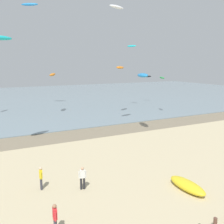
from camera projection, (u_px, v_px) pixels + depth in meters
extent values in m
cube|color=#84755B|center=(60.00, 137.00, 32.54)|extent=(120.00, 5.07, 0.01)
cube|color=gray|center=(17.00, 100.00, 65.34)|extent=(160.00, 70.00, 0.10)
cylinder|color=brown|center=(215.00, 223.00, 14.55)|extent=(0.23, 0.21, 0.64)
cylinder|color=#383842|center=(41.00, 183.00, 19.15)|extent=(0.16, 0.16, 0.88)
cylinder|color=#383842|center=(41.00, 184.00, 18.95)|extent=(0.16, 0.16, 0.88)
cube|color=yellow|center=(41.00, 174.00, 18.92)|extent=(0.27, 0.39, 0.60)
sphere|color=beige|center=(40.00, 168.00, 18.84)|extent=(0.22, 0.22, 0.22)
cylinder|color=yellow|center=(41.00, 173.00, 19.15)|extent=(0.09, 0.09, 0.52)
cylinder|color=yellow|center=(41.00, 176.00, 18.70)|extent=(0.09, 0.09, 0.52)
cylinder|color=#232328|center=(81.00, 184.00, 19.03)|extent=(0.16, 0.16, 0.88)
cylinder|color=#232328|center=(84.00, 183.00, 19.08)|extent=(0.16, 0.16, 0.88)
cube|color=white|center=(82.00, 174.00, 18.92)|extent=(0.40, 0.30, 0.60)
sphere|color=tan|center=(82.00, 168.00, 18.84)|extent=(0.22, 0.22, 0.22)
cylinder|color=white|center=(79.00, 175.00, 18.87)|extent=(0.09, 0.09, 0.52)
cylinder|color=white|center=(86.00, 174.00, 18.98)|extent=(0.09, 0.09, 0.52)
cube|color=red|center=(55.00, 213.00, 13.95)|extent=(0.27, 0.39, 0.60)
sphere|color=#9E7051|center=(55.00, 206.00, 13.88)|extent=(0.22, 0.22, 0.22)
cylinder|color=red|center=(55.00, 217.00, 13.74)|extent=(0.09, 0.09, 0.52)
cylinder|color=red|center=(54.00, 212.00, 14.19)|extent=(0.09, 0.09, 0.52)
ellipsoid|color=yellow|center=(187.00, 185.00, 18.98)|extent=(1.22, 3.34, 0.67)
ellipsoid|color=green|center=(162.00, 78.00, 46.11)|extent=(1.44, 2.19, 0.52)
ellipsoid|color=white|center=(117.00, 7.00, 32.58)|extent=(2.69, 1.74, 0.65)
ellipsoid|color=orange|center=(52.00, 75.00, 45.11)|extent=(2.15, 3.13, 0.73)
ellipsoid|color=black|center=(147.00, 76.00, 58.91)|extent=(2.05, 1.78, 0.59)
ellipsoid|color=#2384D1|center=(30.00, 4.00, 46.90)|extent=(3.18, 2.47, 0.69)
ellipsoid|color=orange|center=(120.00, 67.00, 44.63)|extent=(2.59, 2.27, 0.58)
ellipsoid|color=#19B2B7|center=(132.00, 46.00, 49.95)|extent=(1.57, 1.99, 0.53)
ellipsoid|color=#2384D1|center=(143.00, 75.00, 32.80)|extent=(1.92, 3.33, 0.61)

